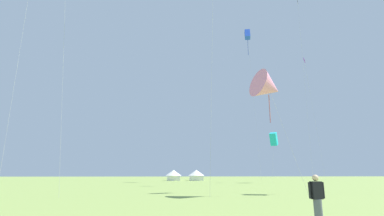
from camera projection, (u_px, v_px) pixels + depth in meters
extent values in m
cylinder|color=#B2B2B7|center=(213.00, 16.00, 27.28)|extent=(1.25, 1.91, 32.66)
cylinder|color=#B2B2B7|center=(63.00, 67.00, 24.86)|extent=(1.92, 1.40, 21.38)
cone|color=pink|center=(268.00, 87.00, 25.64)|extent=(3.49, 3.33, 3.14)
cylinder|color=#A9627C|center=(270.00, 109.00, 25.20)|extent=(0.08, 0.08, 2.51)
cylinder|color=#B2B2B7|center=(287.00, 138.00, 23.48)|extent=(1.76, 2.48, 9.27)
cylinder|color=#B2B2B7|center=(25.00, 17.00, 27.92)|extent=(0.45, 1.83, 33.04)
cube|color=#1EB7CC|center=(274.00, 139.00, 60.06)|extent=(2.25, 2.45, 2.88)
cylinder|color=#B2B2B7|center=(273.00, 160.00, 58.05)|extent=(1.60, 2.00, 8.83)
cube|color=blue|center=(247.00, 35.00, 71.66)|extent=(1.62, 2.28, 2.78)
cylinder|color=#183599|center=(248.00, 46.00, 70.97)|extent=(0.08, 0.08, 4.81)
cylinder|color=#B2B2B7|center=(254.00, 103.00, 67.07)|extent=(1.26, 1.44, 35.46)
cylinder|color=#B2B2B7|center=(304.00, 79.00, 48.07)|extent=(1.18, 2.13, 34.46)
cube|color=purple|center=(304.00, 60.00, 66.05)|extent=(0.70, 1.38, 1.48)
cylinder|color=#B2B2B7|center=(315.00, 118.00, 62.29)|extent=(1.40, 1.68, 27.07)
cylinder|color=#565B66|center=(318.00, 213.00, 9.91)|extent=(0.28, 0.28, 0.90)
cube|color=black|center=(316.00, 190.00, 10.07)|extent=(0.38, 0.25, 0.60)
sphere|color=beige|center=(315.00, 178.00, 10.17)|extent=(0.22, 0.22, 0.22)
cylinder|color=black|center=(310.00, 190.00, 10.05)|extent=(0.09, 0.09, 0.55)
cylinder|color=black|center=(323.00, 190.00, 10.09)|extent=(0.09, 0.09, 0.55)
cube|color=white|center=(173.00, 178.00, 77.08)|extent=(3.44, 3.44, 1.29)
cone|color=white|center=(174.00, 173.00, 77.39)|extent=(4.30, 4.30, 1.51)
cube|color=white|center=(196.00, 178.00, 77.55)|extent=(3.48, 3.48, 1.30)
cone|color=white|center=(196.00, 173.00, 77.87)|extent=(4.35, 4.35, 1.52)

